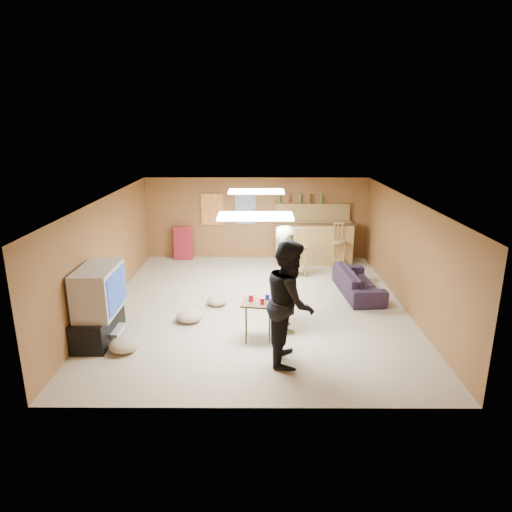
{
  "coord_description": "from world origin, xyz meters",
  "views": [
    {
      "loc": [
        0.04,
        -8.7,
        3.63
      ],
      "look_at": [
        0.0,
        0.2,
        1.0
      ],
      "focal_mm": 32.0,
      "sensor_mm": 36.0,
      "label": 1
    }
  ],
  "objects_px": {
    "bar_counter": "(313,243)",
    "person_olive": "(286,279)",
    "sofa": "(358,282)",
    "tray_table": "(258,321)",
    "tv_body": "(99,290)",
    "person_black": "(290,302)"
  },
  "relations": [
    {
      "from": "person_olive",
      "to": "person_black",
      "type": "xyz_separation_m",
      "value": [
        -0.01,
        -1.1,
        0.01
      ]
    },
    {
      "from": "person_olive",
      "to": "tray_table",
      "type": "relative_size",
      "value": 2.78
    },
    {
      "from": "tv_body",
      "to": "person_black",
      "type": "height_order",
      "value": "person_black"
    },
    {
      "from": "sofa",
      "to": "tv_body",
      "type": "bearing_deg",
      "value": 109.54
    },
    {
      "from": "bar_counter",
      "to": "person_olive",
      "type": "height_order",
      "value": "person_olive"
    },
    {
      "from": "sofa",
      "to": "tray_table",
      "type": "distance_m",
      "value": 3.12
    },
    {
      "from": "person_black",
      "to": "sofa",
      "type": "bearing_deg",
      "value": -27.14
    },
    {
      "from": "tv_body",
      "to": "bar_counter",
      "type": "height_order",
      "value": "tv_body"
    },
    {
      "from": "tv_body",
      "to": "tray_table",
      "type": "xyz_separation_m",
      "value": [
        2.69,
        -0.04,
        -0.55
      ]
    },
    {
      "from": "tv_body",
      "to": "bar_counter",
      "type": "distance_m",
      "value": 6.09
    },
    {
      "from": "tv_body",
      "to": "tray_table",
      "type": "bearing_deg",
      "value": -0.79
    },
    {
      "from": "person_olive",
      "to": "person_black",
      "type": "bearing_deg",
      "value": 167.68
    },
    {
      "from": "person_olive",
      "to": "sofa",
      "type": "relative_size",
      "value": 1.05
    },
    {
      "from": "tv_body",
      "to": "tray_table",
      "type": "relative_size",
      "value": 1.58
    },
    {
      "from": "tv_body",
      "to": "tray_table",
      "type": "height_order",
      "value": "tv_body"
    },
    {
      "from": "person_black",
      "to": "sofa",
      "type": "height_order",
      "value": "person_black"
    },
    {
      "from": "tv_body",
      "to": "sofa",
      "type": "height_order",
      "value": "tv_body"
    },
    {
      "from": "tv_body",
      "to": "tray_table",
      "type": "distance_m",
      "value": 2.75
    },
    {
      "from": "tv_body",
      "to": "person_olive",
      "type": "bearing_deg",
      "value": 7.04
    },
    {
      "from": "sofa",
      "to": "tray_table",
      "type": "relative_size",
      "value": 2.64
    },
    {
      "from": "tv_body",
      "to": "person_olive",
      "type": "distance_m",
      "value": 3.22
    },
    {
      "from": "bar_counter",
      "to": "person_black",
      "type": "bearing_deg",
      "value": -100.64
    }
  ]
}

